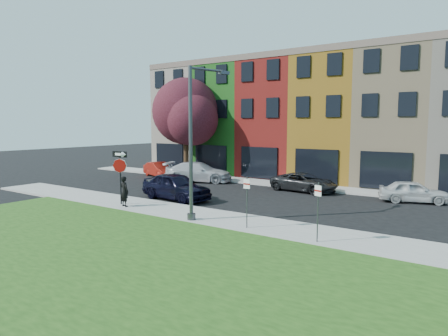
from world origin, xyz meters
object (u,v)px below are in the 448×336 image
Objects in this scene: stop_sign at (120,167)px; man at (124,191)px; street_lamp at (194,143)px; sedan_near at (176,186)px.

man is at bearing -29.72° from stop_sign.
man is at bearing -167.38° from street_lamp.
street_lamp is at bearing -172.11° from man.
man is 5.82m from street_lamp.
sedan_near is at bearing -90.76° from man.
man reaches higher than sedan_near.
street_lamp is (5.75, -0.36, 1.49)m from stop_sign.
sedan_near is 6.51m from street_lamp.
stop_sign reaches higher than man.
stop_sign is 1.80× the size of man.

